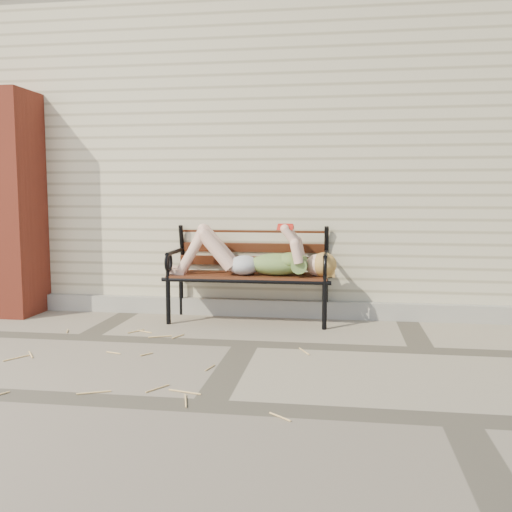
# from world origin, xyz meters

# --- Properties ---
(ground) EXTENTS (80.00, 80.00, 0.00)m
(ground) POSITION_xyz_m (0.00, 0.00, 0.00)
(ground) COLOR gray
(ground) RESTS_ON ground
(house_wall) EXTENTS (8.00, 4.00, 3.00)m
(house_wall) POSITION_xyz_m (0.00, 3.00, 1.50)
(house_wall) COLOR beige
(house_wall) RESTS_ON ground
(house_roof) EXTENTS (8.30, 4.30, 0.30)m
(house_roof) POSITION_xyz_m (0.00, 3.00, 3.15)
(house_roof) COLOR #443531
(house_roof) RESTS_ON house_wall
(foundation_strip) EXTENTS (8.00, 0.10, 0.15)m
(foundation_strip) POSITION_xyz_m (0.00, 0.97, 0.07)
(foundation_strip) COLOR #9A968B
(foundation_strip) RESTS_ON ground
(brick_pillar) EXTENTS (0.50, 0.50, 2.00)m
(brick_pillar) POSITION_xyz_m (-2.30, 0.75, 1.00)
(brick_pillar) COLOR #9D3623
(brick_pillar) RESTS_ON ground
(garden_bench) EXTENTS (1.48, 0.59, 0.96)m
(garden_bench) POSITION_xyz_m (-0.10, 0.83, 0.54)
(garden_bench) COLOR black
(garden_bench) RESTS_ON ground
(reading_woman) EXTENTS (1.40, 0.32, 0.44)m
(reading_woman) POSITION_xyz_m (-0.09, 0.71, 0.57)
(reading_woman) COLOR #0A4047
(reading_woman) RESTS_ON ground
(straw_scatter) EXTENTS (2.64, 1.71, 0.01)m
(straw_scatter) POSITION_xyz_m (-0.90, -0.72, 0.01)
(straw_scatter) COLOR #E7BB71
(straw_scatter) RESTS_ON ground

